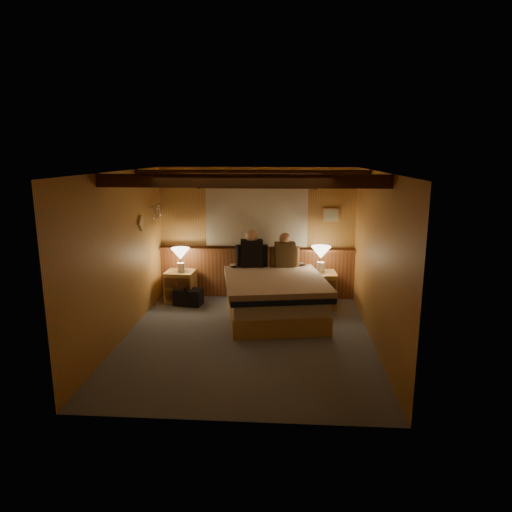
# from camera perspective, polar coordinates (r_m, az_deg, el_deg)

# --- Properties ---
(floor) EXTENTS (4.20, 4.20, 0.00)m
(floor) POSITION_cam_1_polar(r_m,az_deg,el_deg) (6.75, -1.12, -10.31)
(floor) COLOR #535762
(floor) RESTS_ON ground
(ceiling) EXTENTS (4.20, 4.20, 0.00)m
(ceiling) POSITION_cam_1_polar(r_m,az_deg,el_deg) (6.22, -1.21, 10.50)
(ceiling) COLOR #DA9851
(ceiling) RESTS_ON wall_back
(wall_back) EXTENTS (3.60, 0.00, 3.60)m
(wall_back) POSITION_cam_1_polar(r_m,az_deg,el_deg) (8.43, 0.10, 2.88)
(wall_back) COLOR #C48746
(wall_back) RESTS_ON floor
(wall_left) EXTENTS (0.00, 4.20, 4.20)m
(wall_left) POSITION_cam_1_polar(r_m,az_deg,el_deg) (6.77, -16.51, -0.09)
(wall_left) COLOR #C48746
(wall_left) RESTS_ON floor
(wall_right) EXTENTS (0.00, 4.20, 4.20)m
(wall_right) POSITION_cam_1_polar(r_m,az_deg,el_deg) (6.47, 14.92, -0.57)
(wall_right) COLOR #C48746
(wall_right) RESTS_ON floor
(wall_front) EXTENTS (3.60, 0.00, 3.60)m
(wall_front) POSITION_cam_1_polar(r_m,az_deg,el_deg) (4.37, -3.61, -6.54)
(wall_front) COLOR #C48746
(wall_front) RESTS_ON floor
(wainscot) EXTENTS (3.60, 0.23, 0.94)m
(wainscot) POSITION_cam_1_polar(r_m,az_deg,el_deg) (8.52, 0.07, -1.94)
(wainscot) COLOR brown
(wainscot) RESTS_ON wall_back
(curtain_window) EXTENTS (2.18, 0.09, 1.11)m
(curtain_window) POSITION_cam_1_polar(r_m,az_deg,el_deg) (8.31, 0.07, 4.98)
(curtain_window) COLOR #412610
(curtain_window) RESTS_ON wall_back
(ceiling_beams) EXTENTS (3.60, 1.65, 0.16)m
(ceiling_beams) POSITION_cam_1_polar(r_m,az_deg,el_deg) (6.37, -1.09, 9.75)
(ceiling_beams) COLOR #412610
(ceiling_beams) RESTS_ON ceiling
(coat_rail) EXTENTS (0.05, 0.55, 0.24)m
(coat_rail) POSITION_cam_1_polar(r_m,az_deg,el_deg) (8.15, -12.36, 5.57)
(coat_rail) COLOR silver
(coat_rail) RESTS_ON wall_left
(framed_print) EXTENTS (0.30, 0.04, 0.25)m
(framed_print) POSITION_cam_1_polar(r_m,az_deg,el_deg) (8.37, 9.39, 5.07)
(framed_print) COLOR tan
(framed_print) RESTS_ON wall_back
(bed) EXTENTS (1.85, 2.24, 0.69)m
(bed) POSITION_cam_1_polar(r_m,az_deg,el_deg) (7.53, 2.26, -4.96)
(bed) COLOR tan
(bed) RESTS_ON floor
(nightstand_left) EXTENTS (0.54, 0.49, 0.56)m
(nightstand_left) POSITION_cam_1_polar(r_m,az_deg,el_deg) (8.42, -9.40, -3.74)
(nightstand_left) COLOR tan
(nightstand_left) RESTS_ON floor
(nightstand_right) EXTENTS (0.58, 0.53, 0.61)m
(nightstand_right) POSITION_cam_1_polar(r_m,az_deg,el_deg) (8.10, 7.93, -4.15)
(nightstand_right) COLOR tan
(nightstand_right) RESTS_ON floor
(lamp_left) EXTENTS (0.33, 0.33, 0.44)m
(lamp_left) POSITION_cam_1_polar(r_m,az_deg,el_deg) (8.23, -9.43, 0.10)
(lamp_left) COLOR white
(lamp_left) RESTS_ON nightstand_left
(lamp_right) EXTENTS (0.35, 0.35, 0.45)m
(lamp_right) POSITION_cam_1_polar(r_m,az_deg,el_deg) (7.99, 8.11, 0.25)
(lamp_right) COLOR white
(lamp_right) RESTS_ON nightstand_right
(person_left) EXTENTS (0.56, 0.27, 0.69)m
(person_left) POSITION_cam_1_polar(r_m,az_deg,el_deg) (8.01, -0.55, 0.57)
(person_left) COLOR black
(person_left) RESTS_ON bed
(person_right) EXTENTS (0.52, 0.25, 0.63)m
(person_right) POSITION_cam_1_polar(r_m,az_deg,el_deg) (8.02, 3.63, 0.39)
(person_right) COLOR #46331C
(person_right) RESTS_ON bed
(duffel_bag) EXTENTS (0.52, 0.36, 0.35)m
(duffel_bag) POSITION_cam_1_polar(r_m,az_deg,el_deg) (8.23, -8.45, -5.03)
(duffel_bag) COLOR black
(duffel_bag) RESTS_ON floor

